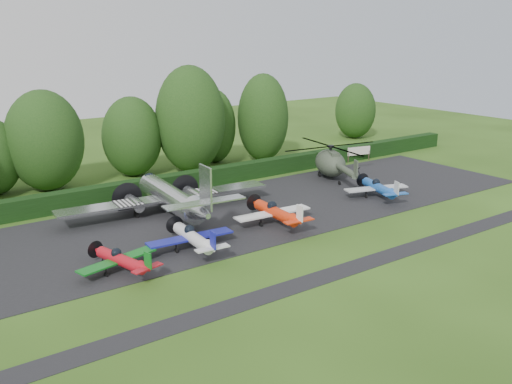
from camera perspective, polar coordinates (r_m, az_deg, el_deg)
ground at (r=48.23m, az=3.93°, el=-5.45°), size 160.00×160.00×0.00m
apron at (r=55.83m, az=-2.57°, el=-2.40°), size 70.00×18.00×0.01m
taxiway_verge at (r=44.12m, az=8.91°, el=-7.72°), size 70.00×2.00×0.00m
hedgerow at (r=64.96m, az=-7.86°, el=0.11°), size 90.00×1.60×2.00m
transport_plane at (r=55.67m, az=-8.41°, el=-0.55°), size 21.52×16.50×6.90m
light_plane_red at (r=43.93m, az=-13.35°, el=-6.61°), size 6.50×6.84×2.50m
light_plane_white at (r=47.06m, az=-6.35°, el=-4.53°), size 7.40×7.78×2.84m
light_plane_orange at (r=52.87m, az=1.97°, el=-2.05°), size 7.71×8.11×2.96m
light_plane_blue at (r=62.77m, az=12.15°, el=0.42°), size 7.16×7.53×2.75m
helicopter at (r=69.92m, az=7.49°, el=3.12°), size 12.68×14.85×4.08m
sign_board at (r=79.82m, az=10.25°, el=4.00°), size 3.64×0.14×2.05m
tree_1 at (r=72.24m, az=-6.59°, el=7.21°), size 8.69×8.69×13.44m
tree_2 at (r=77.52m, az=-4.21°, el=6.56°), size 5.82×5.82×9.98m
tree_5 at (r=78.23m, az=0.71°, el=7.43°), size 6.96×6.96×11.96m
tree_6 at (r=96.92m, az=9.91°, el=8.00°), size 6.65×6.65×9.10m
tree_8 at (r=67.79m, az=-20.38°, el=4.83°), size 8.54×8.54×11.32m
tree_9 at (r=71.83m, az=-12.30°, el=5.43°), size 7.29×7.29×9.82m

